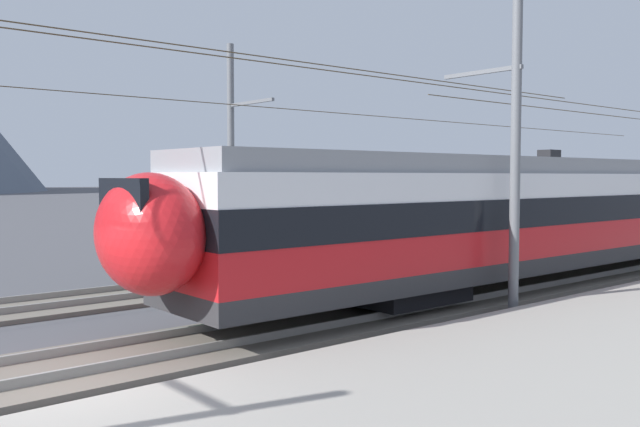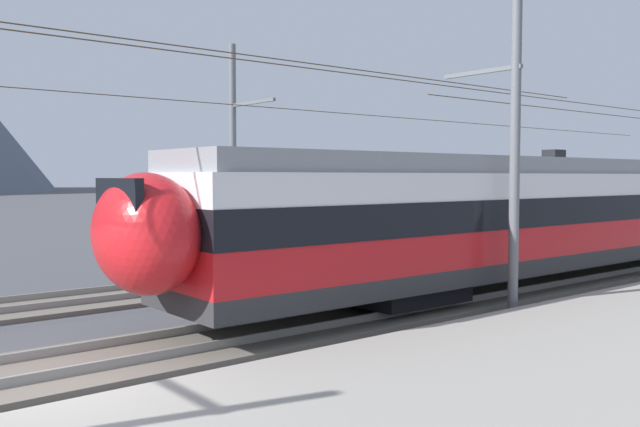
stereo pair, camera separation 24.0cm
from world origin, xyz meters
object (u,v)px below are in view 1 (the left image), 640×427
Objects in this scene: catenary_mast_far_side at (234,154)px; catenary_mast_mid at (510,141)px; train_near_platform at (592,209)px; train_far_track at (488,202)px.

catenary_mast_mid is at bearing -81.90° from catenary_mast_far_side.
catenary_mast_mid is 10.05m from catenary_mast_far_side.
train_near_platform is 7.86m from catenary_mast_mid.
train_far_track is (2.50, 5.98, -0.01)m from train_near_platform.
train_near_platform is 12.10m from catenary_mast_far_side.
catenary_mast_mid reaches higher than catenary_mast_far_side.
catenary_mast_far_side is (-8.80, 8.10, 1.84)m from train_near_platform.
train_far_track is 11.65m from catenary_mast_far_side.
train_far_track is at bearing 67.31° from train_near_platform.
train_near_platform is at bearing -112.69° from train_far_track.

